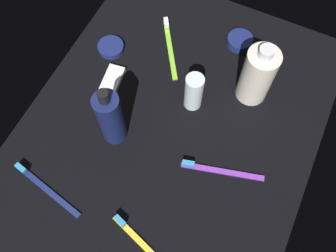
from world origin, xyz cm
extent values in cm
cube|color=black|center=(0.00, 0.00, -0.60)|extent=(84.00, 64.00, 1.20)
cylinder|color=#161E4F|center=(-5.53, 10.55, 7.81)|extent=(5.43, 5.43, 15.62)
cylinder|color=black|center=(-5.53, 10.55, 17.02)|extent=(2.20, 2.20, 2.80)
cylinder|color=silver|center=(17.55, -13.35, 7.47)|extent=(7.18, 7.18, 14.93)
cylinder|color=silver|center=(17.55, -13.35, 16.03)|extent=(3.20, 3.20, 2.20)
cylinder|color=silver|center=(9.04, -2.02, 5.25)|extent=(4.10, 4.10, 10.50)
cube|color=#8CD133|center=(20.54, 9.17, 0.45)|extent=(15.75, 10.81, 0.90)
cube|color=white|center=(26.83, 13.25, 1.50)|extent=(2.78, 2.34, 1.20)
cube|color=purple|center=(-3.56, -14.68, 0.45)|extent=(5.84, 17.69, 0.90)
cube|color=#338CCC|center=(-5.51, -7.44, 1.50)|extent=(1.74, 2.80, 1.20)
cube|color=navy|center=(-23.27, 17.01, 0.45)|extent=(4.80, 17.87, 0.90)
cube|color=#338CCC|center=(-21.76, 24.36, 1.50)|extent=(1.60, 2.77, 1.20)
cube|color=yellow|center=(-24.69, -6.90, 0.45)|extent=(6.61, 17.51, 0.90)
cube|color=#338CCC|center=(-22.41, 0.24, 1.50)|extent=(1.84, 2.81, 1.20)
cube|color=white|center=(4.80, 17.50, 0.75)|extent=(10.87, 5.48, 1.50)
cylinder|color=navy|center=(14.32, 22.65, 0.78)|extent=(6.51, 6.51, 1.55)
cylinder|color=navy|center=(29.84, -5.78, 1.06)|extent=(6.41, 6.41, 2.11)
camera|label=1|loc=(-30.71, -14.60, 77.37)|focal=39.87mm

